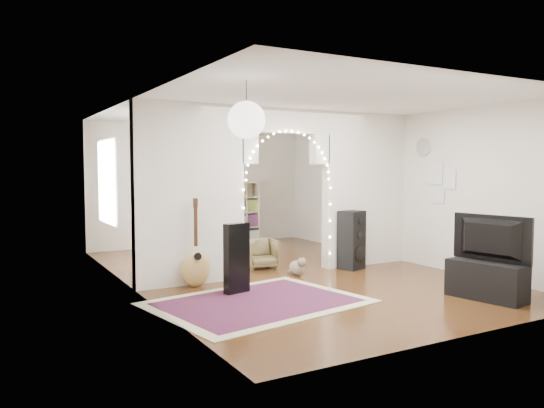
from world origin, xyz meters
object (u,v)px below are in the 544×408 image
floor_speaker (352,240)px  dining_table (203,219)px  dining_chair_right (260,254)px  media_console (486,281)px  acoustic_guitar (196,254)px  bookcase (230,213)px  dining_chair_left (196,248)px

floor_speaker → dining_table: size_ratio=0.80×
dining_chair_right → media_console: bearing=-55.8°
floor_speaker → media_console: floor_speaker is taller
acoustic_guitar → bookcase: 4.39m
acoustic_guitar → floor_speaker: acoustic_guitar is taller
floor_speaker → dining_table: bearing=98.6°
dining_table → dining_chair_left: dining_table is taller
floor_speaker → dining_table: (-1.51, 3.02, 0.18)m
dining_chair_left → dining_chair_right: 1.39m
bookcase → floor_speaker: bearing=-77.5°
acoustic_guitar → dining_table: size_ratio=0.88×
dining_chair_left → floor_speaker: bearing=-28.4°
floor_speaker → bookcase: bookcase is taller
media_console → dining_chair_right: (-1.59, 3.39, 0.00)m
dining_table → dining_chair_left: size_ratio=2.29×
bookcase → dining_chair_right: (-0.77, -2.92, -0.46)m
dining_chair_right → floor_speaker: bearing=-23.0°
media_console → bookcase: bearing=86.6°
acoustic_guitar → bookcase: bearing=71.5°
acoustic_guitar → dining_chair_right: size_ratio=1.99×
dining_chair_left → acoustic_guitar: bearing=-95.0°
acoustic_guitar → floor_speaker: size_ratio=1.10×
floor_speaker → dining_chair_left: bearing=117.5°
floor_speaker → dining_chair_right: 1.59m
acoustic_guitar → dining_table: (1.33, 3.01, 0.20)m
acoustic_guitar → dining_chair_left: (0.78, 2.02, -0.23)m
dining_table → dining_chair_right: dining_table is taller
floor_speaker → media_console: 2.58m
floor_speaker → dining_chair_left: 2.90m
bookcase → dining_chair_right: 3.05m
floor_speaker → dining_chair_left: (-2.06, 2.02, -0.25)m
dining_chair_right → dining_chair_left: bearing=130.6°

